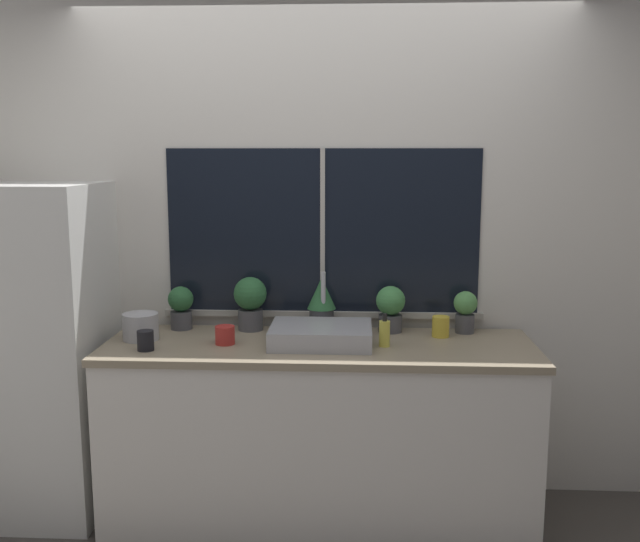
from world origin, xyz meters
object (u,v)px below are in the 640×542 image
potted_plant_far_left (181,306)px  potted_plant_left (250,300)px  sink (321,334)px  mug_black (146,341)px  potted_plant_far_right (465,310)px  potted_plant_center (322,302)px  mug_red (225,335)px  kettle (141,325)px  soap_bottle (384,333)px  refrigerator (40,350)px  potted_plant_right (391,307)px  mug_yellow (441,327)px

potted_plant_far_left → potted_plant_left: (0.36, 0.00, 0.03)m
sink → mug_black: size_ratio=5.15×
potted_plant_far_right → potted_plant_far_left: bearing=180.0°
potted_plant_center → mug_red: bearing=-147.9°
mug_black → potted_plant_center: bearing=27.2°
sink → potted_plant_center: bearing=92.2°
sink → potted_plant_center: size_ratio=1.73×
potted_plant_center → kettle: bearing=-165.8°
potted_plant_left → potted_plant_far_right: (1.09, -0.00, -0.04)m
potted_plant_far_left → soap_bottle: (1.03, -0.28, -0.05)m
potted_plant_far_right → mug_black: (-1.51, -0.41, -0.07)m
sink → mug_red: size_ratio=5.16×
soap_bottle → kettle: bearing=177.0°
refrigerator → potted_plant_center: refrigerator is taller
sink → potted_plant_left: 0.46m
mug_red → potted_plant_far_right: bearing=13.4°
potted_plant_far_left → potted_plant_center: (0.72, 0.00, 0.03)m
potted_plant_far_left → potted_plant_right: 1.07m
potted_plant_left → potted_plant_center: bearing=0.0°
sink → refrigerator: bearing=177.9°
soap_bottle → mug_red: bearing=179.9°
refrigerator → kettle: bearing=-2.2°
potted_plant_right → refrigerator: bearing=-173.4°
soap_bottle → mug_black: 1.10m
potted_plant_far_left → mug_red: bearing=-45.0°
potted_plant_far_right → soap_bottle: size_ratio=1.35×
mug_black → mug_red: 0.37m
potted_plant_left → soap_bottle: size_ratio=1.75×
refrigerator → potted_plant_left: 1.06m
mug_red → sink: bearing=3.7°
refrigerator → potted_plant_far_right: 2.12m
sink → potted_plant_far_right: 0.76m
sink → soap_bottle: bearing=-5.8°
soap_bottle → mug_red: size_ratio=1.69×
potted_plant_far_right → kettle: 1.60m
mug_red → mug_black: bearing=-159.8°
refrigerator → sink: size_ratio=3.44×
potted_plant_far_left → potted_plant_center: 0.72m
sink → mug_black: sink is taller
potted_plant_far_left → kettle: 0.27m
potted_plant_far_left → potted_plant_right: potted_plant_right is taller
soap_bottle → mug_yellow: soap_bottle is taller
mug_red → kettle: bearing=172.0°
soap_bottle → mug_red: (-0.75, 0.00, -0.02)m
sink → kettle: (-0.88, 0.03, 0.02)m
refrigerator → kettle: (0.51, -0.02, 0.14)m
soap_bottle → potted_plant_center: bearing=137.8°
potted_plant_far_left → potted_plant_left: size_ratio=0.81×
mug_black → soap_bottle: bearing=6.5°
potted_plant_right → kettle: (-1.21, -0.22, -0.06)m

